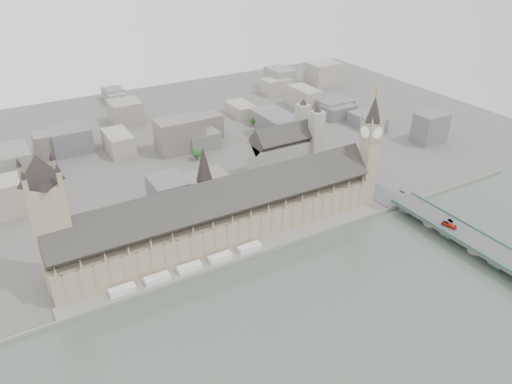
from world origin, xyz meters
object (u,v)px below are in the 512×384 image
westminster_bridge (468,241)px  red_bus_north (449,225)px  palace_of_westminster (221,215)px  victoria_tower (49,217)px  westminster_abbey (287,150)px  car_approach (403,192)px  elizabeth_tower (370,143)px  car_silver (451,221)px

westminster_bridge → red_bus_north: (-3.98, 17.28, 6.81)m
palace_of_westminster → westminster_bridge: 195.05m
victoria_tower → westminster_abbey: bearing=16.5°
car_approach → victoria_tower: bearing=161.1°
red_bus_north → car_approach: (9.41, 60.49, -0.88)m
victoria_tower → red_bus_north: bearing=-19.0°
westminster_abbey → palace_of_westminster: bearing=-145.8°
elizabeth_tower → car_silver: size_ratio=22.91×
victoria_tower → westminster_abbey: victoria_tower is taller
palace_of_westminster → red_bus_north: 182.13m
elizabeth_tower → westminster_abbey: bearing=107.3°
palace_of_westminster → elizabeth_tower: 142.94m
red_bus_north → car_silver: bearing=18.7°
victoria_tower → westminster_bridge: (284.00, -113.50, -50.08)m
westminster_bridge → red_bus_north: red_bus_north is taller
palace_of_westminster → westminster_abbey: (110.92, 75.30, 2.38)m
victoria_tower → westminster_abbey: 244.79m
red_bus_north → palace_of_westminster: bearing=136.4°
car_silver → car_approach: 55.46m
palace_of_westminster → westminster_abbey: size_ratio=3.90×
westminster_bridge → westminster_abbey: size_ratio=4.78×
elizabeth_tower → red_bus_north: (20.02, -78.22, -46.15)m
red_bus_north → car_silver: red_bus_north is taller
victoria_tower → westminster_bridge: size_ratio=0.31×
red_bus_north → car_silver: 9.39m
elizabeth_tower → car_silver: bearing=-69.1°
elizabeth_tower → car_silver: elizabeth_tower is taller
red_bus_north → westminster_abbey: bearing=91.9°
westminster_abbey → car_silver: bearing=-71.1°
westminster_bridge → victoria_tower: bearing=158.2°
victoria_tower → westminster_bridge: bearing=-21.8°
westminster_abbey → red_bus_north: size_ratio=5.61×
westminster_bridge → red_bus_north: bearing=103.0°
elizabeth_tower → car_approach: size_ratio=19.27×
victoria_tower → car_silver: 305.18m
westminster_bridge → car_silver: 23.42m
car_silver → elizabeth_tower: bearing=120.8°
palace_of_westminster → car_silver: size_ratio=56.48×
victoria_tower → car_approach: 294.94m
car_approach → westminster_bridge: bearing=-105.8°
elizabeth_tower → palace_of_westminster: bearing=175.2°
palace_of_westminster → car_approach: bearing=-10.0°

